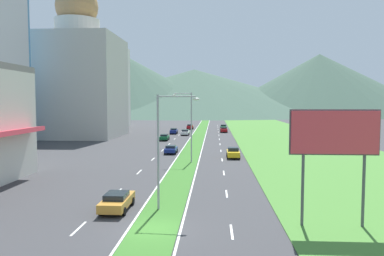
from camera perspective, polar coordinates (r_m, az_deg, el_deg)
name	(u,v)px	position (r m, az deg, el deg)	size (l,w,h in m)	color
ground_plane	(154,230)	(25.41, -5.86, -15.41)	(600.00, 600.00, 0.00)	#38383A
grass_median	(197,139)	(84.15, 0.77, -1.70)	(3.20, 240.00, 0.06)	#387028
grass_verge_right	(288,139)	(85.70, 14.67, -1.73)	(24.00, 240.00, 0.06)	#477F33
lane_dash_left_2	(79,228)	(26.67, -17.11, -14.61)	(0.16, 2.80, 0.01)	silver
lane_dash_left_3	(118,192)	(35.82, -11.41, -9.68)	(0.16, 2.80, 0.01)	silver
lane_dash_left_4	(139,172)	(45.33, -8.15, -6.74)	(0.16, 2.80, 0.01)	silver
lane_dash_left_5	(153,159)	(55.01, -6.05, -4.81)	(0.16, 2.80, 0.01)	silver
lane_dash_left_6	(162,150)	(64.78, -4.59, -3.46)	(0.16, 2.80, 0.01)	silver
lane_dash_left_7	(169,144)	(74.61, -3.51, -2.46)	(0.16, 2.80, 0.01)	silver
lane_dash_left_8	(175,139)	(84.48, -2.69, -1.69)	(0.16, 2.80, 0.01)	silver
lane_dash_left_9	(179,135)	(94.38, -2.04, -1.09)	(0.16, 2.80, 0.01)	silver
lane_dash_left_10	(182,132)	(104.29, -1.51, -0.60)	(0.16, 2.80, 0.01)	silver
lane_dash_left_11	(185,129)	(114.22, -1.08, -0.19)	(0.16, 2.80, 0.01)	silver
lane_dash_left_12	(187,127)	(124.16, -0.71, 0.15)	(0.16, 2.80, 0.01)	silver
lane_dash_left_13	(189,125)	(134.10, -0.40, 0.44)	(0.16, 2.80, 0.01)	silver
lane_dash_right_2	(232,232)	(25.12, 6.14, -15.64)	(0.16, 2.80, 0.01)	silver
lane_dash_right_3	(227,194)	(34.68, 5.37, -10.07)	(0.16, 2.80, 0.01)	silver
lane_dash_right_4	(224,173)	(44.43, 4.94, -6.93)	(0.16, 2.80, 0.01)	silver
lane_dash_right_5	(222,160)	(54.27, 4.67, -4.92)	(0.16, 2.80, 0.01)	silver
lane_dash_right_6	(221,151)	(64.16, 4.49, -3.53)	(0.16, 2.80, 0.01)	silver
lane_dash_right_7	(220,144)	(74.07, 4.35, -2.51)	(0.16, 2.80, 0.01)	silver
lane_dash_right_8	(219,139)	(84.01, 4.25, -1.73)	(0.16, 2.80, 0.01)	silver
lane_dash_right_9	(219,135)	(93.95, 4.17, -1.12)	(0.16, 2.80, 0.01)	silver
lane_dash_right_10	(218,132)	(103.91, 4.10, -0.62)	(0.16, 2.80, 0.01)	silver
lane_dash_right_11	(218,129)	(113.87, 4.05, -0.22)	(0.16, 2.80, 0.01)	silver
lane_dash_right_12	(218,127)	(123.83, 4.00, 0.13)	(0.16, 2.80, 0.01)	silver
lane_dash_right_13	(218,125)	(133.80, 3.96, 0.42)	(0.16, 2.80, 0.01)	silver
edge_line_median_left	(189,139)	(84.26, -0.42, -1.71)	(0.16, 240.00, 0.01)	silver
edge_line_median_right	(205,139)	(84.09, 1.96, -1.72)	(0.16, 240.00, 0.01)	silver
domed_building	(78,77)	(94.06, -17.15, 7.49)	(19.73, 19.73, 36.12)	#B7B2A8
midrise_colored	(99,88)	(121.14, -14.14, 6.05)	(16.26, 16.26, 25.88)	silver
hill_far_left	(122,84)	(257.95, -10.73, 6.65)	(152.36, 152.36, 40.93)	#3D5647
hill_far_center	(194,91)	(280.65, 0.37, 5.69)	(227.07, 227.07, 32.94)	#3D5647
hill_far_right	(319,84)	(270.94, 19.02, 6.41)	(150.69, 150.69, 41.31)	#3D5647
street_lamp_near	(163,143)	(28.69, -4.50, -2.38)	(3.33, 0.41, 9.03)	#99999E
street_lamp_mid	(189,123)	(51.27, -0.40, 0.81)	(2.71, 0.39, 9.75)	#99999E
billboard_roadside	(335,138)	(26.36, 21.16, -1.39)	(5.95, 0.28, 7.97)	#4C4C51
car_0	(171,149)	(60.81, -3.27, -3.28)	(1.96, 4.12, 1.34)	navy
car_1	(190,127)	(114.75, -0.31, 0.22)	(1.99, 4.33, 1.52)	maroon
car_2	(117,201)	(29.98, -11.50, -10.96)	(2.01, 4.63, 1.40)	#C6842D
car_3	(164,137)	(81.26, -4.29, -1.42)	(1.87, 4.42, 1.40)	#0C5128
car_4	(174,131)	(97.64, -2.83, -0.46)	(1.87, 4.23, 1.51)	navy
car_5	(224,130)	(102.96, 4.94, -0.26)	(1.98, 4.29, 1.44)	maroon
car_7	(233,153)	(56.19, 6.38, -3.81)	(1.97, 4.05, 1.58)	yellow
car_8	(185,132)	(94.01, -1.05, -0.65)	(2.02, 4.70, 1.45)	silver
car_9	(223,127)	(113.55, 4.89, 0.16)	(2.02, 4.46, 1.50)	#0C5128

